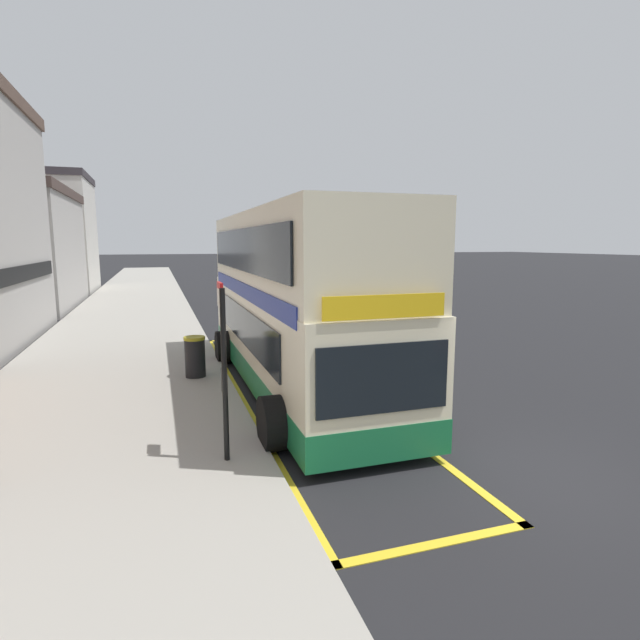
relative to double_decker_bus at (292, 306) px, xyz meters
name	(u,v)px	position (x,y,z in m)	size (l,w,h in m)	color
ground_plane	(237,292)	(2.46, 25.50, -2.06)	(260.00, 260.00, 0.00)	black
pavement_near	(138,294)	(-4.54, 25.50, -1.99)	(6.00, 76.00, 0.14)	#A39E93
double_decker_bus	(292,306)	(0.00, 0.00, 0.00)	(3.25, 10.83, 4.40)	beige
bus_bay_markings	(291,389)	(-0.13, -0.32, -2.06)	(2.82, 14.03, 0.01)	yellow
bus_stop_sign	(224,359)	(-2.29, -4.25, -0.24)	(0.09, 0.51, 2.90)	black
terrace_mid	(39,233)	(-11.37, 29.69, 2.28)	(7.39, 7.65, 8.66)	silver
parked_car_teal_kerbside	(301,290)	(5.04, 16.90, -1.26)	(2.09, 4.20, 1.62)	#196066
litter_bin	(195,356)	(-2.38, 1.14, -1.38)	(0.56, 0.56, 1.08)	black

